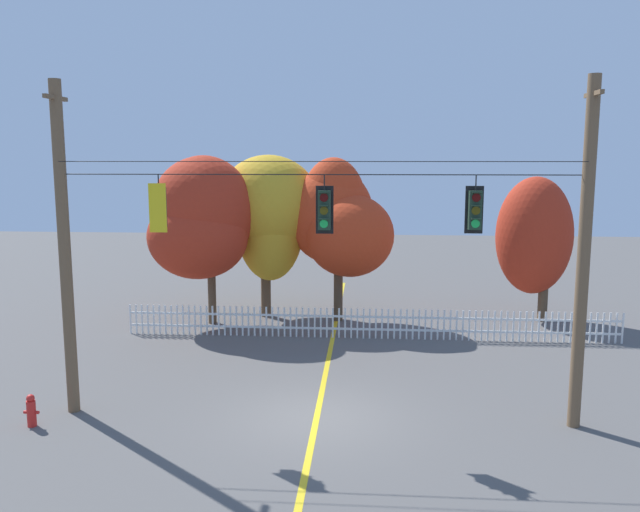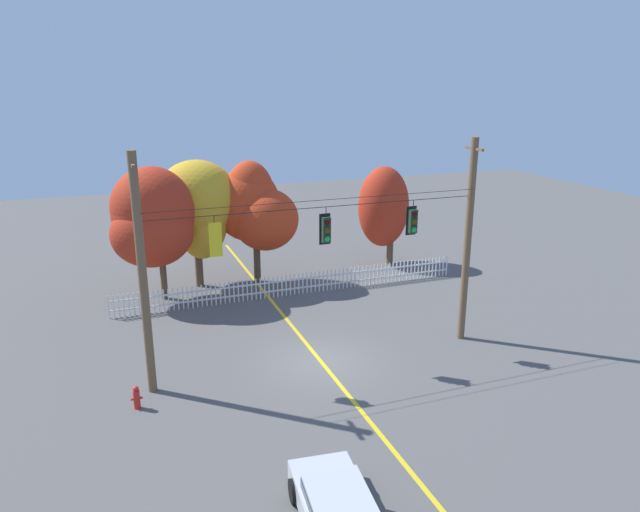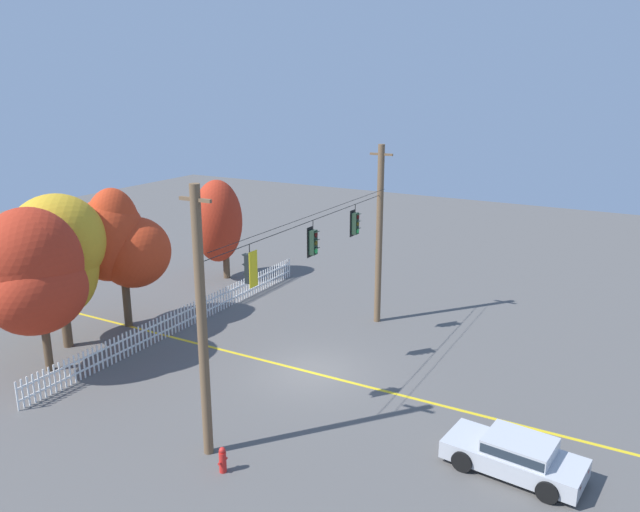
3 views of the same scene
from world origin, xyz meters
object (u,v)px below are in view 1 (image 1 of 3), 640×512
at_px(autumn_maple_near_fence, 201,216).
at_px(autumn_maple_far_west, 536,235).
at_px(traffic_signal_westbound_side, 324,210).
at_px(autumn_maple_mid, 270,214).
at_px(autumn_oak_far_east, 338,220).
at_px(fire_hydrant, 31,411).
at_px(traffic_signal_southbound_primary, 475,210).
at_px(traffic_signal_northbound_primary, 159,207).

relative_size(autumn_maple_near_fence, autumn_maple_far_west, 1.14).
height_order(traffic_signal_westbound_side, autumn_maple_far_west, traffic_signal_westbound_side).
height_order(autumn_maple_mid, autumn_oak_far_east, autumn_maple_mid).
bearing_deg(fire_hydrant, autumn_maple_near_fence, 80.51).
distance_m(traffic_signal_westbound_side, autumn_maple_near_fence, 10.70).
bearing_deg(traffic_signal_southbound_primary, autumn_maple_near_fence, 134.63).
height_order(traffic_signal_westbound_side, traffic_signal_southbound_primary, same).
bearing_deg(autumn_maple_far_west, traffic_signal_westbound_side, -126.09).
xyz_separation_m(traffic_signal_northbound_primary, traffic_signal_southbound_primary, (7.67, 0.02, -0.02)).
bearing_deg(autumn_oak_far_east, traffic_signal_westbound_side, -89.21).
xyz_separation_m(traffic_signal_northbound_primary, traffic_signal_westbound_side, (4.08, 0.02, -0.04)).
height_order(traffic_signal_southbound_primary, autumn_maple_mid, autumn_maple_mid).
xyz_separation_m(traffic_signal_westbound_side, autumn_maple_mid, (-2.99, 10.66, -1.02)).
bearing_deg(fire_hydrant, autumn_oak_far_east, 57.77).
xyz_separation_m(traffic_signal_southbound_primary, autumn_maple_near_fence, (-9.04, 9.16, -1.03)).
distance_m(autumn_oak_far_east, autumn_maple_far_west, 7.94).
bearing_deg(autumn_oak_far_east, autumn_maple_near_fence, -169.98).
bearing_deg(autumn_maple_far_west, fire_hydrant, -141.94).
bearing_deg(fire_hydrant, autumn_maple_mid, 70.39).
relative_size(traffic_signal_northbound_primary, autumn_oak_far_east, 0.21).
distance_m(traffic_signal_westbound_side, autumn_oak_far_east, 10.17).
height_order(autumn_maple_far_west, fire_hydrant, autumn_maple_far_west).
distance_m(autumn_maple_mid, autumn_maple_far_west, 10.78).
bearing_deg(traffic_signal_westbound_side, autumn_maple_mid, 105.67).
xyz_separation_m(traffic_signal_southbound_primary, autumn_oak_far_east, (-3.73, 10.10, -1.24)).
relative_size(autumn_maple_near_fence, autumn_maple_mid, 1.00).
bearing_deg(autumn_maple_far_west, traffic_signal_southbound_primary, -111.39).
xyz_separation_m(autumn_oak_far_east, autumn_maple_far_west, (7.90, 0.55, -0.56)).
bearing_deg(autumn_maple_far_west, traffic_signal_northbound_primary, -137.98).
distance_m(autumn_maple_near_fence, autumn_maple_mid, 2.88).
xyz_separation_m(traffic_signal_northbound_primary, autumn_maple_near_fence, (-1.37, 9.18, -1.05)).
relative_size(autumn_maple_mid, autumn_maple_far_west, 1.15).
xyz_separation_m(traffic_signal_northbound_primary, fire_hydrant, (-3.08, -1.01, -4.94)).
distance_m(traffic_signal_southbound_primary, autumn_maple_near_fence, 12.91).
height_order(traffic_signal_westbound_side, fire_hydrant, traffic_signal_westbound_side).
distance_m(traffic_signal_westbound_side, traffic_signal_southbound_primary, 3.59).
bearing_deg(traffic_signal_northbound_primary, traffic_signal_southbound_primary, 0.14).
xyz_separation_m(autumn_maple_far_west, fire_hydrant, (-14.91, -11.68, -3.11)).
distance_m(autumn_maple_mid, fire_hydrant, 13.00).
bearing_deg(traffic_signal_southbound_primary, autumn_maple_mid, 121.69).
xyz_separation_m(autumn_maple_mid, autumn_oak_far_east, (2.85, -0.56, -0.21)).
relative_size(traffic_signal_northbound_primary, traffic_signal_westbound_side, 0.98).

